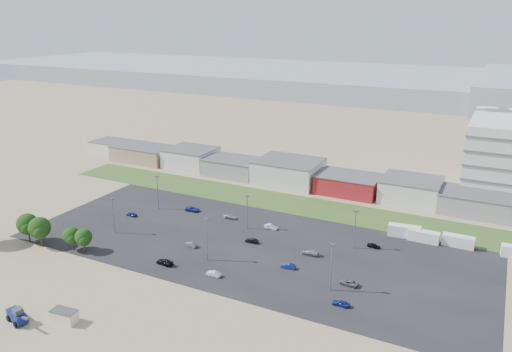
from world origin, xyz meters
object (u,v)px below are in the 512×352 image
Objects in this scene: telehandler at (17,314)px; parked_car_7 at (252,241)px; portable_shed at (64,316)px; parked_car_1 at (288,266)px; parked_car_9 at (193,209)px; parked_car_11 at (271,227)px; parked_car_12 at (310,252)px; parked_car_2 at (341,303)px; box_trailer_a at (404,231)px; parked_car_4 at (191,244)px; parked_car_3 at (165,262)px; parked_car_5 at (132,214)px; parked_car_0 at (349,283)px; parked_car_6 at (230,217)px; parked_car_13 at (214,274)px; parked_car_10 at (78,239)px; parked_car_8 at (374,246)px.

telehandler reaches higher than parked_car_7.
portable_shed is 50.50m from parked_car_7.
parked_car_9 is (-40.16, 19.96, 0.04)m from parked_car_1.
parked_car_9 is 1.18× the size of parked_car_11.
portable_shed is 57.93m from parked_car_12.
parked_car_2 is (54.23, 33.73, -1.05)m from telehandler.
box_trailer_a is at bearing -68.04° from parked_car_11.
box_trailer_a reaches higher than parked_car_4.
parked_car_11 is (-34.02, -11.54, -0.95)m from box_trailer_a.
parked_car_3 is 1.28× the size of parked_car_7.
parked_car_7 is at bearing 96.20° from parked_car_5.
parked_car_0 is 1.02× the size of parked_car_6.
box_trailer_a is 2.36× the size of parked_car_13.
parked_car_13 is at bearing 53.79° from portable_shed.
parked_car_10 is (-41.23, -19.69, -0.01)m from parked_car_7.
telehandler reaches higher than parked_car_10.
parked_car_2 is 29.73m from parked_car_8.
parked_car_8 is at bearing 129.58° from parked_car_12.
telehandler is at bearing 179.16° from parked_car_9.
parked_car_8 is at bearing 132.98° from parked_car_3.
telehandler is 63.50m from parked_car_9.
parked_car_12 is at bearing -107.36° from parked_car_9.
parked_car_3 reaches higher than parked_car_7.
box_trailer_a is at bearing 140.64° from parked_car_1.
parked_car_12 is (29.09, 20.36, 0.00)m from parked_car_3.
box_trailer_a reaches higher than parked_car_3.
parked_car_12 reaches higher than parked_car_7.
portable_shed reaches higher than parked_car_11.
parked_car_1 is at bearing 128.07° from parked_car_13.
parked_car_11 is at bearing 83.09° from telehandler.
parked_car_0 is 30.33m from parked_car_13.
parked_car_8 is 42.40m from parked_car_13.
parked_car_12 is (-12.84, 9.82, 0.07)m from parked_car_0.
parked_car_1 is 16.34m from parked_car_7.
telehandler is 67.08m from parked_car_11.
box_trailer_a reaches higher than portable_shed.
parked_car_13 is (13.15, -10.40, 0.01)m from parked_car_4.
parked_car_6 is (-0.06, 31.61, -0.05)m from parked_car_3.
parked_car_1 is 33.67m from parked_car_6.
parked_car_1 is 0.79× the size of parked_car_9.
portable_shed is 1.20× the size of parked_car_0.
parked_car_5 is at bearing 103.37° from parked_car_8.
parked_car_1 is (38.29, 43.51, -1.08)m from telehandler.
parked_car_11 is at bearing -51.31° from parked_car_10.
telehandler is (-8.23, -4.08, 0.38)m from portable_shed.
parked_car_7 is at bearing -180.00° from parked_car_13.
parked_car_5 is 42.13m from parked_car_11.
parked_car_12 reaches higher than parked_car_8.
parked_car_1 is 1.03× the size of parked_car_5.
parked_car_1 is at bearing 87.38° from parked_car_5.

